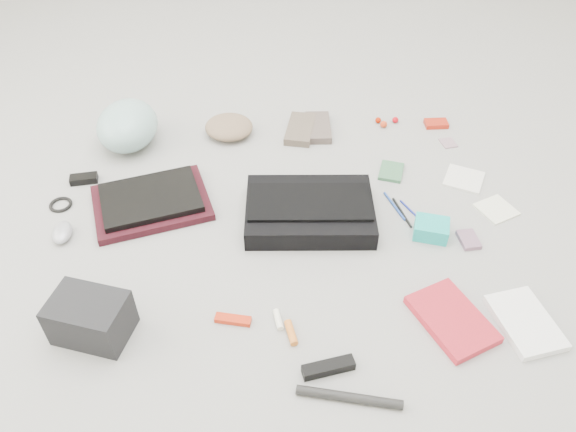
{
  "coord_description": "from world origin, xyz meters",
  "views": [
    {
      "loc": [
        -0.11,
        -1.33,
        1.29
      ],
      "look_at": [
        0.0,
        0.0,
        0.05
      ],
      "focal_mm": 35.0,
      "sensor_mm": 36.0,
      "label": 1
    }
  ],
  "objects": [
    {
      "name": "u_lock",
      "position": [
        0.06,
        -0.54,
        0.01
      ],
      "size": [
        0.14,
        0.06,
        0.03
      ],
      "primitive_type": "cube",
      "rotation": [
        0.0,
        0.0,
        0.18
      ],
      "color": "black",
      "rests_on": "ground_plane"
    },
    {
      "name": "bag_flap",
      "position": [
        0.07,
        0.03,
        0.08
      ],
      "size": [
        0.41,
        0.21,
        0.01
      ],
      "primitive_type": "cube",
      "rotation": [
        0.0,
        0.0,
        -0.08
      ],
      "color": "black",
      "rests_on": "messenger_bag"
    },
    {
      "name": "lollipop_b",
      "position": [
        0.44,
        0.55,
        0.01
      ],
      "size": [
        0.03,
        0.03,
        0.03
      ],
      "primitive_type": "sphere",
      "rotation": [
        0.0,
        0.0,
        -0.24
      ],
      "color": "red",
      "rests_on": "ground_plane"
    },
    {
      "name": "napkin_bottom",
      "position": [
        0.72,
        0.02,
        0.0
      ],
      "size": [
        0.15,
        0.15,
        0.01
      ],
      "primitive_type": "cube",
      "rotation": [
        0.0,
        0.0,
        0.4
      ],
      "color": "silver",
      "rests_on": "ground_plane"
    },
    {
      "name": "lollipop_c",
      "position": [
        0.49,
        0.58,
        0.01
      ],
      "size": [
        0.03,
        0.03,
        0.03
      ],
      "primitive_type": "sphere",
      "rotation": [
        0.0,
        0.0,
        -0.18
      ],
      "color": "#B80610",
      "rests_on": "ground_plane"
    },
    {
      "name": "mitten_right",
      "position": [
        0.17,
        0.55,
        0.01
      ],
      "size": [
        0.11,
        0.2,
        0.03
      ],
      "primitive_type": "cube",
      "rotation": [
        0.0,
        0.0,
        -0.06
      ],
      "color": "#5E504A",
      "rests_on": "ground_plane"
    },
    {
      "name": "laptop_sleeve",
      "position": [
        -0.46,
        0.14,
        0.01
      ],
      "size": [
        0.44,
        0.37,
        0.03
      ],
      "primitive_type": "cube",
      "rotation": [
        0.0,
        0.0,
        0.25
      ],
      "color": "black",
      "rests_on": "ground_plane"
    },
    {
      "name": "pen_navy",
      "position": [
        0.42,
        0.04,
        0.0
      ],
      "size": [
        0.06,
        0.12,
        0.01
      ],
      "primitive_type": "cylinder",
      "rotation": [
        1.57,
        0.0,
        0.41
      ],
      "color": "navy",
      "rests_on": "ground_plane"
    },
    {
      "name": "pen_blue",
      "position": [
        0.37,
        0.07,
        0.0
      ],
      "size": [
        0.05,
        0.15,
        0.01
      ],
      "primitive_type": "cylinder",
      "rotation": [
        1.57,
        0.0,
        0.27
      ],
      "color": "#23459C",
      "rests_on": "ground_plane"
    },
    {
      "name": "stamp_sheet",
      "position": [
        0.67,
        0.42,
        0.0
      ],
      "size": [
        0.06,
        0.07,
        0.0
      ],
      "primitive_type": "cube",
      "rotation": [
        0.0,
        0.0,
        0.16
      ],
      "color": "#A27D8D",
      "rests_on": "ground_plane"
    },
    {
      "name": "notepad",
      "position": [
        0.4,
        0.25,
        0.01
      ],
      "size": [
        0.12,
        0.13,
        0.01
      ],
      "primitive_type": "cube",
      "rotation": [
        0.0,
        0.0,
        -0.36
      ],
      "color": "#376745",
      "rests_on": "ground_plane"
    },
    {
      "name": "mouse",
      "position": [
        -0.73,
        0.02,
        0.02
      ],
      "size": [
        0.07,
        0.11,
        0.04
      ],
      "primitive_type": "ellipsoid",
      "rotation": [
        0.0,
        0.0,
        0.06
      ],
      "color": "#999BA7",
      "rests_on": "ground_plane"
    },
    {
      "name": "pen_black",
      "position": [
        0.39,
        0.03,
        0.0
      ],
      "size": [
        0.04,
        0.15,
        0.01
      ],
      "primitive_type": "cylinder",
      "rotation": [
        1.57,
        0.0,
        0.19
      ],
      "color": "black",
      "rests_on": "ground_plane"
    },
    {
      "name": "beanie",
      "position": [
        -0.19,
        0.55,
        0.03
      ],
      "size": [
        0.24,
        0.23,
        0.07
      ],
      "primitive_type": "ellipsoid",
      "rotation": [
        0.0,
        0.0,
        -0.33
      ],
      "color": "#836A52",
      "rests_on": "ground_plane"
    },
    {
      "name": "lollipop_a",
      "position": [
        0.42,
        0.58,
        0.01
      ],
      "size": [
        0.03,
        0.03,
        0.02
      ],
      "primitive_type": "sphere",
      "rotation": [
        0.0,
        0.0,
        -0.24
      ],
      "color": "#A71900",
      "rests_on": "ground_plane"
    },
    {
      "name": "mitten_left",
      "position": [
        0.09,
        0.54,
        0.02
      ],
      "size": [
        0.15,
        0.22,
        0.03
      ],
      "primitive_type": "cube",
      "rotation": [
        0.0,
        0.0,
        -0.25
      ],
      "color": "brown",
      "rests_on": "ground_plane"
    },
    {
      "name": "napkin_top",
      "position": [
        0.66,
        0.19,
        0.0
      ],
      "size": [
        0.18,
        0.18,
        0.01
      ],
      "primitive_type": "cube",
      "rotation": [
        0.0,
        0.0,
        1.07
      ],
      "color": "silver",
      "rests_on": "ground_plane"
    },
    {
      "name": "multitool",
      "position": [
        -0.19,
        -0.37,
        0.01
      ],
      "size": [
        0.11,
        0.05,
        0.02
      ],
      "primitive_type": "cube",
      "rotation": [
        0.0,
        0.0,
        -0.25
      ],
      "color": "#B8260D",
      "rests_on": "ground_plane"
    },
    {
      "name": "laptop",
      "position": [
        -0.46,
        0.14,
        0.04
      ],
      "size": [
        0.37,
        0.31,
        0.02
      ],
      "primitive_type": "cube",
      "rotation": [
        0.0,
        0.0,
        0.25
      ],
      "color": "black",
      "rests_on": "laptop_sleeve"
    },
    {
      "name": "bike_helmet",
      "position": [
        -0.57,
        0.52,
        0.08
      ],
      "size": [
        0.26,
        0.31,
        0.17
      ],
      "primitive_type": "ellipsoid",
      "rotation": [
        0.0,
        0.0,
        -0.12
      ],
      "color": "#9AC9C8",
      "rests_on": "ground_plane"
    },
    {
      "name": "card_deck",
      "position": [
        0.57,
        -0.11,
        0.01
      ],
      "size": [
        0.06,
        0.09,
        0.02
      ],
      "primitive_type": "cube",
      "rotation": [
        0.0,
        0.0,
        0.07
      ],
      "color": "gray",
      "rests_on": "ground_plane"
    },
    {
      "name": "bike_pump",
      "position": [
        0.1,
        -0.63,
        0.01
      ],
      "size": [
        0.26,
        0.09,
        0.02
      ],
      "primitive_type": "cylinder",
      "rotation": [
        0.0,
        1.57,
        -0.24
      ],
      "color": "black",
      "rests_on": "ground_plane"
    },
    {
      "name": "book_red",
      "position": [
        0.43,
        -0.42,
        0.01
      ],
      "size": [
        0.24,
        0.28,
        0.03
      ],
      "primitive_type": "cube",
      "rotation": [
        0.0,
        0.0,
        0.38
      ],
      "color": "red",
      "rests_on": "ground_plane"
    },
    {
      "name": "toiletry_tube_orange",
      "position": [
        -0.03,
        -0.43,
        0.01
      ],
      "size": [
        0.03,
        0.08,
        0.02
      ],
      "primitive_type": "cylinder",
      "rotation": [
        1.57,
        0.0,
        0.17
      ],
      "color": "orange",
      "rests_on": "ground_plane"
    },
    {
      "name": "accordion_wallet",
      "position": [
        0.46,
        -0.07,
        0.03
      ],
      "size": [
        0.13,
        0.12,
        0.05
      ],
      "primitive_type": "cube",
      "rotation": [
        0.0,
        0.0,
        -0.32
      ],
      "color": "#1BBEB6",
      "rests_on": "ground_plane"
    },
    {
      "name": "camera_bag",
      "position": [
        -0.56,
        -0.37,
        0.06
      ],
      "size": [
        0.23,
        0.2,
        0.13
      ],
      "primitive_type": "cube",
      "rotation": [
        0.0,
        0.0,
        -0.34
      ],
      "color": "black",
      "rests_on": "ground_plane"
    },
    {
      "name": "messenger_bag",
      "position": [
        0.07,
        0.03,
        0.03
      ],
      "size": [
        0.44,
        0.33,
        0.07
      ],
      "primitive_type": "cube",
      "rotation": [
        0.0,
        0.0,
        -0.08
      ],
      "color": "black",
      "rests_on": "ground_plane"
    },
    {
      "name": "ground_plane",
      "position": [
        0.0,
        0.0,
        0.0
      ],
      "size": [
        4.0,
        4.0,
        0.0
      ],
      "primitive_type": "plane",
      "color": "gray"
    },
    {
      "name": "book_white",
      "position": [
        0.63,
        -0.45,
        0.01
      ],
      "size": [
        0.18,
        0.24,
        0.02
      ],
      "primitive_type": "cube",
      "rotation": [
        0.0,
        0.0,
        0.17
      ],
      "color": "white",
      "rests_on": "ground_plane"
    },
    {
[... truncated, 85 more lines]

